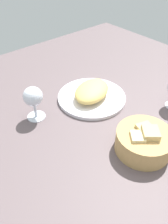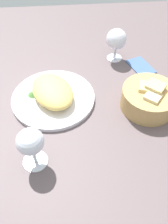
{
  "view_description": "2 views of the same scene",
  "coord_description": "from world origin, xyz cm",
  "px_view_note": "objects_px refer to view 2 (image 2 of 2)",
  "views": [
    {
      "loc": [
        49.75,
        45.85,
        55.06
      ],
      "look_at": [
        9.4,
        -1.49,
        3.05
      ],
      "focal_mm": 36.48,
      "sensor_mm": 36.0,
      "label": 1
    },
    {
      "loc": [
        55.86,
        -3.52,
        57.08
      ],
      "look_at": [
        10.68,
        0.46,
        5.72
      ],
      "focal_mm": 38.46,
      "sensor_mm": 36.0,
      "label": 2
    }
  ],
  "objects_px": {
    "plate": "(53,98)",
    "bread_basket": "(149,98)",
    "wine_glass_far": "(116,40)",
    "wine_glass_near": "(31,143)",
    "folded_napkin": "(141,66)"
  },
  "relations": [
    {
      "from": "folded_napkin",
      "to": "bread_basket",
      "type": "bearing_deg",
      "value": -28.43
    },
    {
      "from": "wine_glass_near",
      "to": "wine_glass_far",
      "type": "distance_m",
      "value": 0.52
    },
    {
      "from": "wine_glass_far",
      "to": "wine_glass_near",
      "type": "bearing_deg",
      "value": -33.45
    },
    {
      "from": "wine_glass_far",
      "to": "folded_napkin",
      "type": "distance_m",
      "value": 0.14
    },
    {
      "from": "plate",
      "to": "bread_basket",
      "type": "distance_m",
      "value": 0.31
    },
    {
      "from": "plate",
      "to": "folded_napkin",
      "type": "bearing_deg",
      "value": 113.63
    },
    {
      "from": "plate",
      "to": "bread_basket",
      "type": "bearing_deg",
      "value": 79.24
    },
    {
      "from": "bread_basket",
      "to": "wine_glass_near",
      "type": "xyz_separation_m",
      "value": [
        0.17,
        -0.35,
        0.05
      ]
    },
    {
      "from": "wine_glass_near",
      "to": "wine_glass_far",
      "type": "height_order",
      "value": "wine_glass_near"
    },
    {
      "from": "wine_glass_far",
      "to": "folded_napkin",
      "type": "bearing_deg",
      "value": 55.4
    },
    {
      "from": "wine_glass_near",
      "to": "folded_napkin",
      "type": "xyz_separation_m",
      "value": [
        -0.37,
        0.38,
        -0.08
      ]
    },
    {
      "from": "bread_basket",
      "to": "wine_glass_far",
      "type": "xyz_separation_m",
      "value": [
        -0.27,
        -0.06,
        0.04
      ]
    },
    {
      "from": "bread_basket",
      "to": "wine_glass_far",
      "type": "height_order",
      "value": "wine_glass_far"
    },
    {
      "from": "bread_basket",
      "to": "folded_napkin",
      "type": "xyz_separation_m",
      "value": [
        -0.2,
        0.03,
        -0.03
      ]
    },
    {
      "from": "plate",
      "to": "wine_glass_far",
      "type": "bearing_deg",
      "value": 130.84
    }
  ]
}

